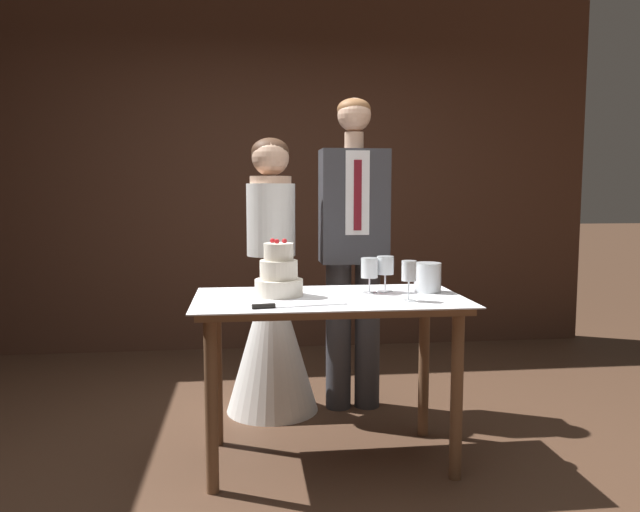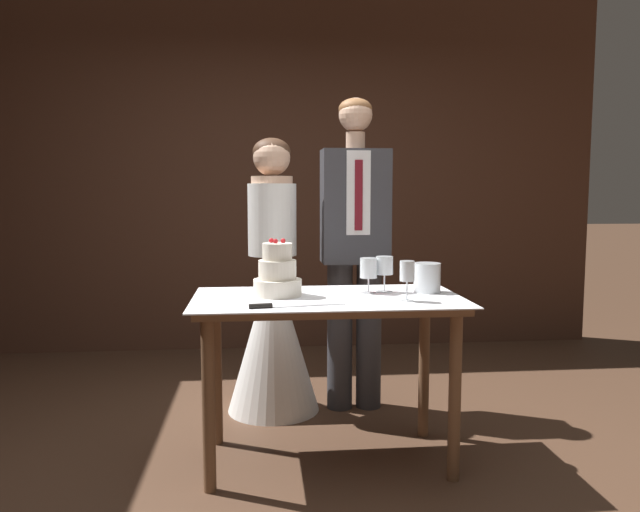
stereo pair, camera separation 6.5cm
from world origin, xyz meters
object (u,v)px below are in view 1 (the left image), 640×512
at_px(wine_glass_near, 369,270).
at_px(bride, 272,312).
at_px(wine_glass_far, 409,272).
at_px(hurricane_candle, 428,278).
at_px(cake_table, 329,320).
at_px(cake_knife, 282,306).
at_px(groom, 353,241).
at_px(wine_glass_middle, 385,267).
at_px(tiered_cake, 279,275).

relative_size(wine_glass_near, bride, 0.11).
distance_m(wine_glass_far, bride, 1.11).
bearing_deg(hurricane_candle, cake_table, -170.06).
xyz_separation_m(cake_table, wine_glass_far, (0.35, -0.14, 0.24)).
height_order(cake_knife, hurricane_candle, hurricane_candle).
height_order(cake_table, wine_glass_far, wine_glass_far).
height_order(wine_glass_far, groom, groom).
relative_size(wine_glass_middle, wine_glass_far, 0.96).
bearing_deg(hurricane_candle, groom, 112.18).
bearing_deg(bride, groom, -0.08).
height_order(cake_knife, wine_glass_near, wine_glass_near).
distance_m(cake_table, hurricane_candle, 0.54).
height_order(tiered_cake, bride, bride).
bearing_deg(tiered_cake, cake_knife, -90.76).
distance_m(cake_table, wine_glass_middle, 0.39).
height_order(hurricane_candle, groom, groom).
xyz_separation_m(hurricane_candle, groom, (-0.26, 0.64, 0.13)).
xyz_separation_m(cake_knife, wine_glass_middle, (0.53, 0.36, 0.11)).
relative_size(tiered_cake, wine_glass_middle, 1.54).
xyz_separation_m(tiered_cake, wine_glass_near, (0.44, 0.03, 0.01)).
xyz_separation_m(cake_knife, wine_glass_near, (0.45, 0.33, 0.11)).
height_order(wine_glass_near, wine_glass_middle, wine_glass_middle).
height_order(wine_glass_far, bride, bride).
height_order(wine_glass_middle, hurricane_candle, wine_glass_middle).
xyz_separation_m(cake_knife, wine_glass_far, (0.58, 0.10, 0.12)).
relative_size(bride, groom, 0.87).
height_order(tiered_cake, wine_glass_far, tiered_cake).
bearing_deg(hurricane_candle, tiered_cake, -177.82).
height_order(tiered_cake, wine_glass_near, tiered_cake).
distance_m(tiered_cake, wine_glass_middle, 0.53).
xyz_separation_m(wine_glass_near, hurricane_candle, (0.29, -0.00, -0.05)).
relative_size(cake_knife, hurricane_candle, 2.92).
distance_m(cake_table, tiered_cake, 0.32).
relative_size(tiered_cake, wine_glass_far, 1.48).
xyz_separation_m(hurricane_candle, bride, (-0.74, 0.64, -0.28)).
height_order(cake_table, hurricane_candle, hurricane_candle).
bearing_deg(groom, hurricane_candle, -67.82).
distance_m(cake_knife, wine_glass_middle, 0.65).
distance_m(cake_table, cake_knife, 0.36).
xyz_separation_m(wine_glass_near, wine_glass_middle, (0.08, 0.03, 0.01)).
bearing_deg(cake_table, wine_glass_middle, 21.51).
bearing_deg(bride, wine_glass_near, -54.74).
relative_size(wine_glass_near, hurricane_candle, 1.19).
relative_size(hurricane_candle, groom, 0.08).
distance_m(wine_glass_near, groom, 0.65).
bearing_deg(wine_glass_far, bride, 123.92).
relative_size(tiered_cake, groom, 0.15).
distance_m(cake_knife, groom, 1.10).
bearing_deg(bride, tiered_cake, -89.31).
distance_m(wine_glass_far, groom, 0.88).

